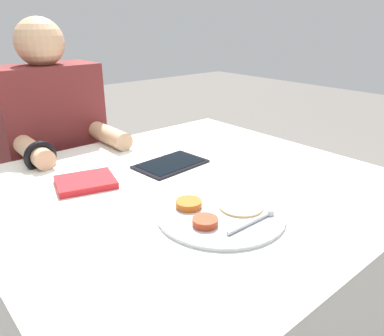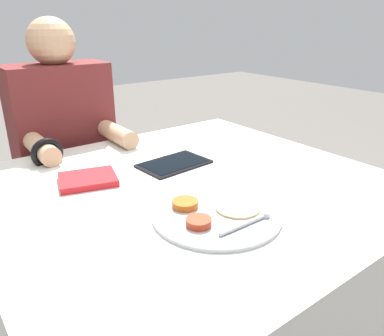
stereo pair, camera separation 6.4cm
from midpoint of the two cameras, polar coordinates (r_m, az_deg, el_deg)
name	(u,v)px [view 1 (the left image)]	position (r m, az deg, el deg)	size (l,w,h in m)	color
dining_table	(190,284)	(1.34, -1.81, -17.28)	(1.16, 1.09, 0.76)	silver
thali_tray	(220,213)	(0.95, 2.31, -6.91)	(0.33, 0.33, 0.03)	#B7BABF
red_notebook	(86,182)	(1.18, -17.42, -2.14)	(0.20, 0.18, 0.02)	silver
tablet_device	(171,164)	(1.28, -4.71, 0.60)	(0.24, 0.17, 0.01)	black
person_diner	(60,179)	(1.72, -20.55, -1.57)	(0.40, 0.44, 1.23)	black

